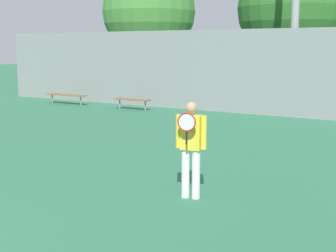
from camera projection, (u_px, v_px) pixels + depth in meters
The scene contains 6 objects.
tennis_player at pixel (191, 145), 7.88m from camera, with size 0.53×0.45×1.66m.
bench_courtside_far at pixel (132, 100), 19.18m from camera, with size 1.60×0.40×0.45m.
bench_adjacent_court at pixel (66, 95), 21.02m from camera, with size 2.14×0.40×0.45m.
back_fence at pixel (263, 72), 17.52m from camera, with size 26.52×0.06×3.23m.
tree_green_tall at pixel (149, 12), 27.78m from camera, with size 5.51×5.51×7.38m.
tree_green_broad at pixel (292, 8), 22.33m from camera, with size 5.20×5.20×7.00m.
Camera 1 is at (5.96, -2.07, 2.57)m, focal length 50.00 mm.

